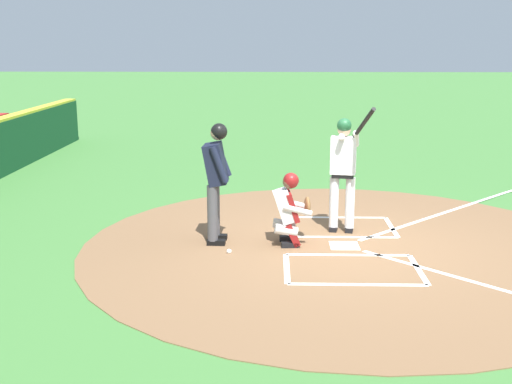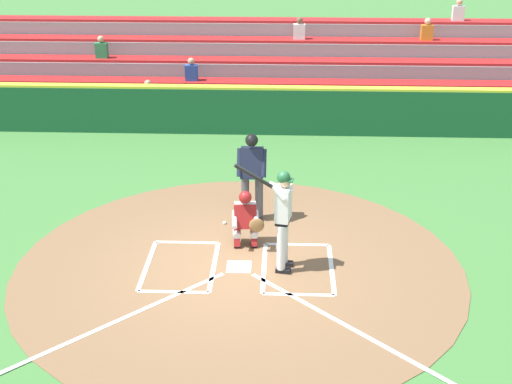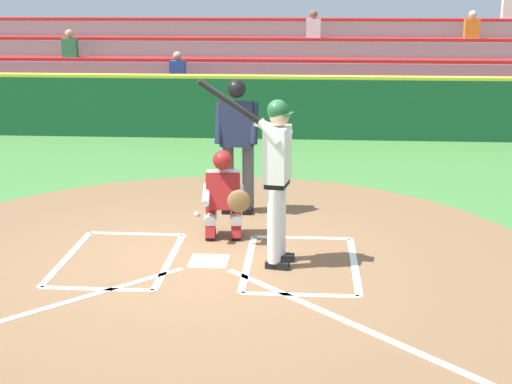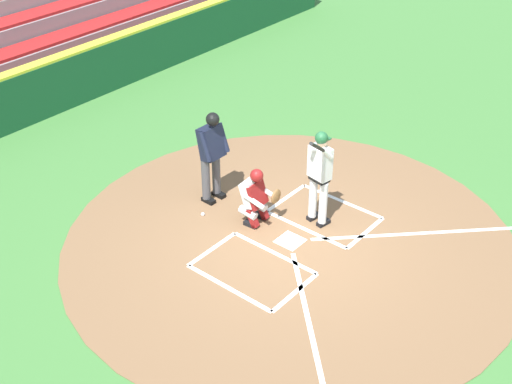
# 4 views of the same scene
# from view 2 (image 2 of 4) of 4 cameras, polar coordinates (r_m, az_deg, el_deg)

# --- Properties ---
(ground_plane) EXTENTS (120.00, 120.00, 0.00)m
(ground_plane) POSITION_cam_2_polar(r_m,az_deg,el_deg) (12.86, -1.36, -6.02)
(ground_plane) COLOR #427A38
(dirt_circle) EXTENTS (8.00, 8.00, 0.01)m
(dirt_circle) POSITION_cam_2_polar(r_m,az_deg,el_deg) (12.86, -1.36, -6.00)
(dirt_circle) COLOR brown
(dirt_circle) RESTS_ON ground
(home_plate_and_chalk) EXTENTS (7.93, 4.91, 0.01)m
(home_plate_and_chalk) POSITION_cam_2_polar(r_m,az_deg,el_deg) (12.10, -1.63, -8.00)
(home_plate_and_chalk) COLOR white
(home_plate_and_chalk) RESTS_ON dirt_circle
(batter) EXTENTS (1.02, 0.59, 2.13)m
(batter) POSITION_cam_2_polar(r_m,az_deg,el_deg) (12.30, 2.12, -1.71)
(batter) COLOR white
(batter) RESTS_ON ground
(catcher) EXTENTS (0.62, 0.61, 1.13)m
(catcher) POSITION_cam_2_polar(r_m,az_deg,el_deg) (13.33, -0.80, -2.04)
(catcher) COLOR black
(catcher) RESTS_ON ground
(plate_umpire) EXTENTS (0.59, 0.42, 1.86)m
(plate_umpire) POSITION_cam_2_polar(r_m,az_deg,el_deg) (14.16, -0.32, 1.68)
(plate_umpire) COLOR #4C4C51
(plate_umpire) RESTS_ON ground
(baseball) EXTENTS (0.07, 0.07, 0.07)m
(baseball) POSITION_cam_2_polar(r_m,az_deg,el_deg) (14.41, -2.53, -2.47)
(baseball) COLOR white
(baseball) RESTS_ON ground
(backstop_wall) EXTENTS (22.00, 0.36, 1.31)m
(backstop_wall) POSITION_cam_2_polar(r_m,az_deg,el_deg) (19.54, 0.00, 6.54)
(backstop_wall) COLOR #19512D
(backstop_wall) RESTS_ON ground
(bleacher_stand) EXTENTS (20.00, 4.25, 3.00)m
(bleacher_stand) POSITION_cam_2_polar(r_m,az_deg,el_deg) (22.63, 0.35, 9.42)
(bleacher_stand) COLOR gray
(bleacher_stand) RESTS_ON ground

